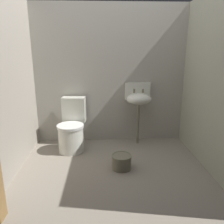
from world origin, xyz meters
TOP-DOWN VIEW (x-y plane):
  - ground_plane at (0.00, 0.00)m, footprint 2.82×2.42m
  - wall_back at (0.00, 1.06)m, footprint 2.82×0.10m
  - wall_left at (-1.26, 0.10)m, footprint 0.10×2.22m
  - wall_right at (1.26, 0.10)m, footprint 0.10×2.22m
  - toilet_near_wall at (-0.60, 0.66)m, footprint 0.44×0.62m
  - sink at (0.45, 0.85)m, footprint 0.42×0.34m
  - bucket at (0.11, 0.01)m, footprint 0.27×0.27m

SIDE VIEW (x-z plane):
  - ground_plane at x=0.00m, z-range -0.08..0.00m
  - bucket at x=0.11m, z-range 0.00..0.19m
  - toilet_near_wall at x=-0.60m, z-range -0.07..0.71m
  - sink at x=0.45m, z-range 0.26..1.25m
  - wall_back at x=0.00m, z-range 0.00..2.20m
  - wall_left at x=-1.26m, z-range 0.00..2.20m
  - wall_right at x=1.26m, z-range 0.00..2.20m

